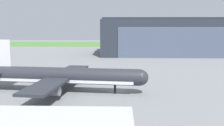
# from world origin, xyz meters

# --- Properties ---
(ground_plane) EXTENTS (440.00, 440.00, 0.00)m
(ground_plane) POSITION_xyz_m (0.00, 0.00, 0.00)
(ground_plane) COLOR slate
(grass_field_strip) EXTENTS (440.00, 56.00, 0.08)m
(grass_field_strip) POSITION_xyz_m (0.00, 165.53, 0.04)
(grass_field_strip) COLOR #4C7F37
(grass_field_strip) RESTS_ON ground_plane
(maintenance_hangar) EXTENTS (73.64, 37.56, 20.45)m
(maintenance_hangar) POSITION_xyz_m (27.11, 87.65, 9.77)
(maintenance_hangar) COLOR #232833
(maintenance_hangar) RESTS_ON ground_plane
(airliner_near_right) EXTENTS (41.41, 36.70, 12.89)m
(airliner_near_right) POSITION_xyz_m (-13.78, -0.14, 3.96)
(airliner_near_right) COLOR #282B33
(airliner_near_right) RESTS_ON ground_plane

